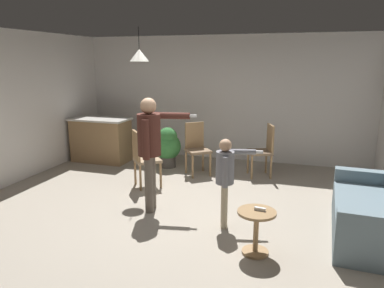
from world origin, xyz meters
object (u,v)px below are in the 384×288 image
object	(u,v)px
person_adult	(150,142)
dining_chair_near_wall	(143,157)
couch_floral	(375,212)
dining_chair_centre_back	(197,146)
kitchen_counter	(101,140)
person_child	(226,173)
spare_remote_on_table	(260,209)
potted_plant_corner	(168,145)
side_table_by_couch	(256,227)
dining_chair_by_counter	(264,148)

from	to	relation	value
person_adult	dining_chair_near_wall	bearing A→B (deg)	-159.25
couch_floral	dining_chair_centre_back	xyz separation A→B (m)	(-2.89, 1.81, 0.21)
couch_floral	kitchen_counter	size ratio (longest dim) A/B	1.46
person_child	spare_remote_on_table	size ratio (longest dim) A/B	9.18
potted_plant_corner	person_child	bearing A→B (deg)	-53.28
dining_chair_centre_back	side_table_by_couch	bearing A→B (deg)	80.83
dining_chair_centre_back	spare_remote_on_table	world-z (taller)	dining_chair_centre_back
dining_chair_near_wall	spare_remote_on_table	size ratio (longest dim) A/B	7.69
kitchen_counter	side_table_by_couch	bearing A→B (deg)	-37.49
dining_chair_by_counter	dining_chair_centre_back	world-z (taller)	same
person_adult	potted_plant_corner	xyz separation A→B (m)	(-0.58, 2.13, -0.57)
side_table_by_couch	dining_chair_near_wall	xyz separation A→B (m)	(-2.19, 1.66, 0.22)
person_adult	dining_chair_near_wall	size ratio (longest dim) A/B	1.66
person_child	dining_chair_near_wall	bearing A→B (deg)	-136.31
side_table_by_couch	dining_chair_centre_back	xyz separation A→B (m)	(-1.53, 2.67, 0.22)
dining_chair_by_counter	spare_remote_on_table	distance (m)	2.90
dining_chair_centre_back	person_adult	bearing A→B (deg)	47.53
dining_chair_by_counter	potted_plant_corner	distance (m)	1.96
couch_floral	dining_chair_near_wall	size ratio (longest dim) A/B	1.84
dining_chair_by_counter	dining_chair_centre_back	distance (m)	1.28
spare_remote_on_table	dining_chair_centre_back	bearing A→B (deg)	120.58
kitchen_counter	person_adult	size ratio (longest dim) A/B	0.76
dining_chair_by_counter	potted_plant_corner	size ratio (longest dim) A/B	1.20
person_child	dining_chair_centre_back	distance (m)	2.33
person_adult	spare_remote_on_table	bearing A→B (deg)	54.78
dining_chair_by_counter	dining_chair_centre_back	bearing A→B (deg)	79.89
couch_floral	potted_plant_corner	world-z (taller)	couch_floral
person_adult	spare_remote_on_table	size ratio (longest dim) A/B	12.80
dining_chair_centre_back	potted_plant_corner	bearing A→B (deg)	-58.21
dining_chair_near_wall	potted_plant_corner	world-z (taller)	dining_chair_near_wall
kitchen_counter	dining_chair_near_wall	world-z (taller)	dining_chair_near_wall
person_child	dining_chair_by_counter	distance (m)	2.34
couch_floral	side_table_by_couch	xyz separation A→B (m)	(-1.36, -0.86, -0.00)
dining_chair_centre_back	person_child	bearing A→B (deg)	77.46
couch_floral	person_adult	size ratio (longest dim) A/B	1.10
dining_chair_near_wall	person_child	bearing A→B (deg)	16.84
dining_chair_near_wall	spare_remote_on_table	bearing A→B (deg)	12.88
couch_floral	dining_chair_centre_back	distance (m)	3.41
side_table_by_couch	person_child	world-z (taller)	person_child
person_adult	potted_plant_corner	size ratio (longest dim) A/B	1.99
dining_chair_by_counter	dining_chair_near_wall	bearing A→B (deg)	102.10
couch_floral	spare_remote_on_table	distance (m)	1.58
side_table_by_couch	person_child	bearing A→B (deg)	130.17
kitchen_counter	spare_remote_on_table	xyz separation A→B (m)	(3.82, -2.88, 0.06)
dining_chair_centre_back	potted_plant_corner	distance (m)	0.74
person_child	dining_chair_near_wall	xyz separation A→B (m)	(-1.70, 1.08, -0.20)
couch_floral	dining_chair_by_counter	size ratio (longest dim) A/B	1.84
person_child	couch_floral	bearing A→B (deg)	84.60
side_table_by_couch	person_adult	world-z (taller)	person_adult
person_child	potted_plant_corner	bearing A→B (deg)	-157.14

